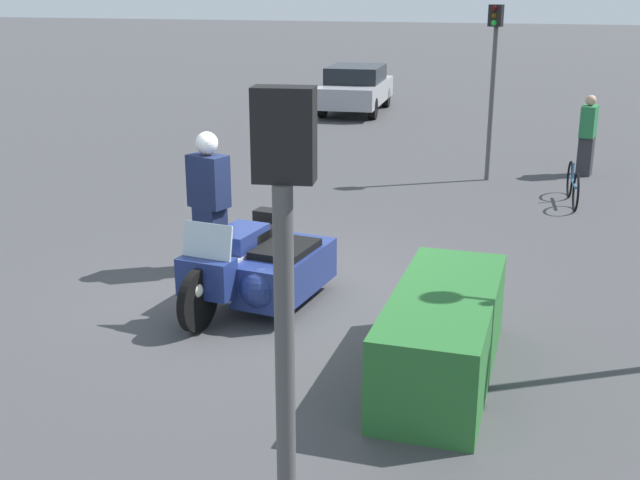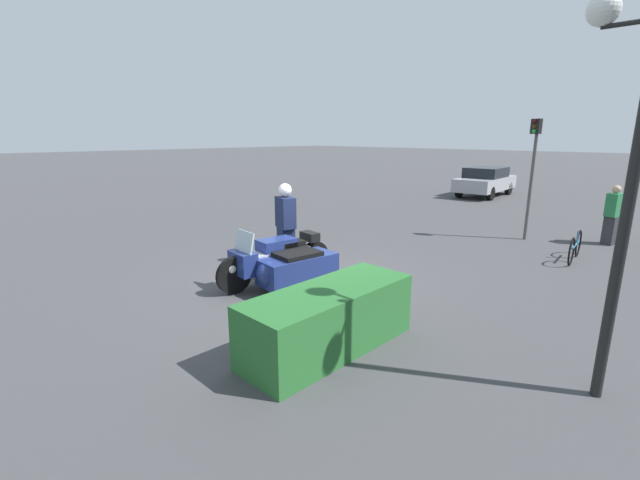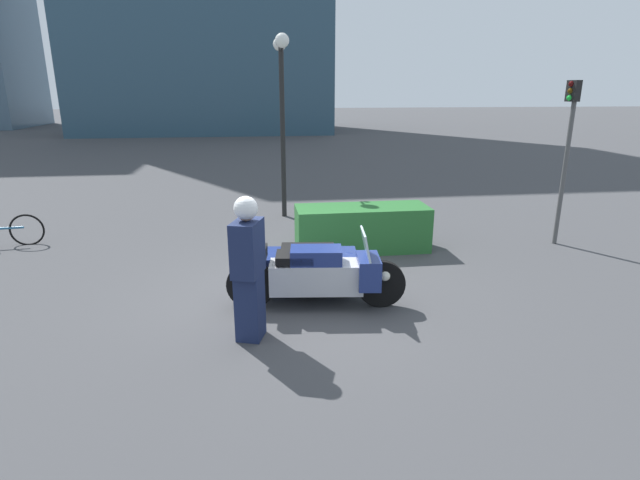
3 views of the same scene
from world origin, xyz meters
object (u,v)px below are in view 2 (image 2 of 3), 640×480
object	(u,v)px
officer_rider	(286,222)
traffic_light_far	(533,162)
parked_car_background	(485,181)
pedestrian_bystander	(612,215)
police_motorcycle	(284,263)
bicycle_parked	(575,247)
hedge_bush_curbside	(329,319)

from	to	relation	value
officer_rider	traffic_light_far	distance (m)	7.22
parked_car_background	pedestrian_bystander	size ratio (longest dim) A/B	2.58
police_motorcycle	bicycle_parked	size ratio (longest dim) A/B	1.59
officer_rider	parked_car_background	bearing A→B (deg)	24.57
traffic_light_far	bicycle_parked	bearing A→B (deg)	67.14
police_motorcycle	parked_car_background	size ratio (longest dim) A/B	0.63
hedge_bush_curbside	parked_car_background	distance (m)	17.50
officer_rider	parked_car_background	world-z (taller)	officer_rider
parked_car_background	traffic_light_far	bearing A→B (deg)	-153.18
hedge_bush_curbside	pedestrian_bystander	distance (m)	9.84
officer_rider	hedge_bush_curbside	distance (m)	4.18
police_motorcycle	hedge_bush_curbside	distance (m)	2.65
officer_rider	hedge_bush_curbside	bearing A→B (deg)	-105.03
parked_car_background	bicycle_parked	size ratio (longest dim) A/B	2.54
traffic_light_far	pedestrian_bystander	size ratio (longest dim) A/B	2.07
police_motorcycle	hedge_bush_curbside	size ratio (longest dim) A/B	1.00
officer_rider	bicycle_parked	distance (m)	6.95
parked_car_background	officer_rider	bearing A→B (deg)	-177.10
pedestrian_bystander	bicycle_parked	world-z (taller)	pedestrian_bystander
officer_rider	bicycle_parked	bearing A→B (deg)	-24.84
hedge_bush_curbside	pedestrian_bystander	size ratio (longest dim) A/B	1.62
parked_car_background	pedestrian_bystander	world-z (taller)	pedestrian_bystander
pedestrian_bystander	parked_car_background	bearing A→B (deg)	-35.96
bicycle_parked	traffic_light_far	bearing A→B (deg)	-135.49
police_motorcycle	bicycle_parked	xyz separation A→B (m)	(-6.12, 3.56, -0.16)
officer_rider	traffic_light_far	world-z (taller)	traffic_light_far
police_motorcycle	traffic_light_far	world-z (taller)	traffic_light_far
police_motorcycle	traffic_light_far	size ratio (longest dim) A/B	0.78
police_motorcycle	pedestrian_bystander	world-z (taller)	pedestrian_bystander
pedestrian_bystander	traffic_light_far	bearing A→B (deg)	39.77
traffic_light_far	pedestrian_bystander	xyz separation A→B (m)	(-1.05, 1.87, -1.40)
police_motorcycle	bicycle_parked	bearing A→B (deg)	156.54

